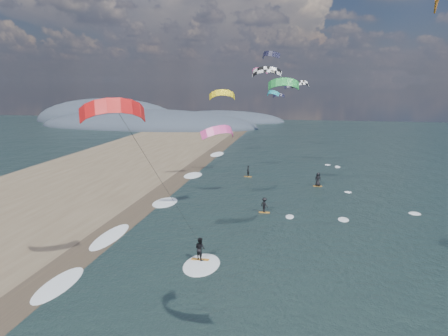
# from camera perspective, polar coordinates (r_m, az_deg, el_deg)

# --- Properties ---
(wet_sand_strip) EXTENTS (3.00, 240.00, 0.00)m
(wet_sand_strip) POSITION_cam_1_polar(r_m,az_deg,el_deg) (35.20, -18.89, -11.21)
(wet_sand_strip) COLOR #382D23
(wet_sand_strip) RESTS_ON ground
(coastal_hills) EXTENTS (80.00, 41.00, 15.00)m
(coastal_hills) POSITION_cam_1_polar(r_m,az_deg,el_deg) (135.94, -10.77, 5.68)
(coastal_hills) COLOR #3D4756
(coastal_hills) RESTS_ON ground
(kitesurfer_near_b) EXTENTS (7.14, 8.96, 12.86)m
(kitesurfer_near_b) POSITION_cam_1_polar(r_m,az_deg,el_deg) (27.63, -10.21, 0.94)
(kitesurfer_near_b) COLOR orange
(kitesurfer_near_b) RESTS_ON ground
(far_kitesurfers) EXTENTS (10.50, 17.06, 1.76)m
(far_kitesurfers) POSITION_cam_1_polar(r_m,az_deg,el_deg) (51.59, 7.84, -2.52)
(far_kitesurfers) COLOR orange
(far_kitesurfers) RESTS_ON ground
(bg_kite_field) EXTENTS (13.08, 73.16, 10.07)m
(bg_kite_field) POSITION_cam_1_polar(r_m,az_deg,el_deg) (70.40, 5.98, 10.87)
(bg_kite_field) COLOR black
(bg_kite_field) RESTS_ON ground
(shoreline_surf) EXTENTS (2.40, 79.40, 0.11)m
(shoreline_surf) POSITION_cam_1_polar(r_m,az_deg,el_deg) (38.59, -13.84, -8.89)
(shoreline_surf) COLOR white
(shoreline_surf) RESTS_ON ground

